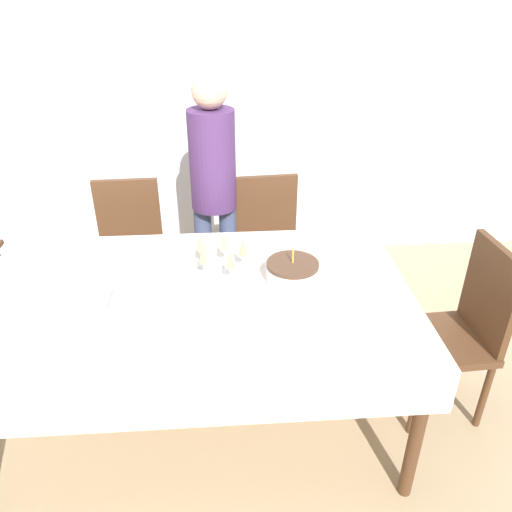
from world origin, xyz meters
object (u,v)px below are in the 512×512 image
Objects in this scene: dining_chair_right_end at (461,325)px; person_standing at (213,180)px; champagne_tray at (221,259)px; dining_chair_far_right at (268,245)px; plate_stack_dessert at (217,288)px; plate_stack_main at (224,316)px; birthday_cake at (292,273)px; dining_chair_far_left at (130,250)px.

dining_chair_right_end is 1.63m from person_standing.
champagne_tray is 0.19× the size of person_standing.
person_standing reaches higher than champagne_tray.
plate_stack_dessert is at bearing -109.62° from dining_chair_far_right.
champagne_tray is (-0.30, -0.76, 0.34)m from dining_chair_far_right.
plate_stack_main reaches higher than plate_stack_dessert.
plate_stack_main is 0.22m from plate_stack_dessert.
birthday_cake reaches higher than dining_chair_right_end.
dining_chair_far_right is 1.00× the size of dining_chair_right_end.
birthday_cake is 0.79× the size of champagne_tray.
plate_stack_main is 0.14× the size of person_standing.
dining_chair_far_left is at bearing 136.42° from birthday_cake.
dining_chair_far_right reaches higher than plate_stack_dessert.
dining_chair_far_right reaches higher than plate_stack_main.
dining_chair_right_end is at bearing -7.30° from champagne_tray.
dining_chair_right_end is 3.09× the size of champagne_tray.
dining_chair_far_left is 3.91× the size of birthday_cake.
plate_stack_main is (-0.32, -0.27, -0.04)m from birthday_cake.
champagne_tray is (0.58, -0.76, 0.34)m from dining_chair_far_left.
champagne_tray is 1.36× the size of plate_stack_main.
birthday_cake is 1.01m from person_standing.
dining_chair_far_left is 1.10m from plate_stack_dessert.
dining_chair_far_right is 0.88m from champagne_tray.
person_standing is (-0.34, 0.08, 0.43)m from dining_chair_far_right.
plate_stack_dessert is (-0.03, 0.22, -0.00)m from plate_stack_main.
birthday_cake is at bearing -88.24° from dining_chair_far_right.
birthday_cake is 0.36m from plate_stack_dessert.
champagne_tray is at bearing 82.19° from plate_stack_dessert.
dining_chair_right_end is 5.00× the size of plate_stack_dessert.
birthday_cake is (-0.85, 0.05, 0.32)m from dining_chair_right_end.
champagne_tray reaches higher than dining_chair_right_end.
birthday_cake is at bearing -43.58° from dining_chair_far_left.
birthday_cake reaches higher than plate_stack_main.
dining_chair_right_end is at bearing 0.06° from plate_stack_dessert.
dining_chair_far_right is at bearing 70.38° from plate_stack_dessert.
plate_stack_main is at bearing -104.74° from dining_chair_far_right.
champagne_tray is (-1.18, 0.15, 0.34)m from dining_chair_right_end.
dining_chair_far_left is 0.60× the size of person_standing.
birthday_cake is 0.42m from plate_stack_main.
dining_chair_right_end is 3.91× the size of birthday_cake.
dining_chair_far_right is 1.20m from plate_stack_main.
plate_stack_main is at bearing -169.47° from dining_chair_right_end.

